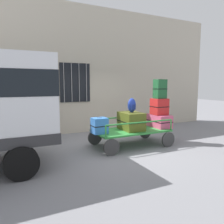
# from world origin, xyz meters

# --- Properties ---
(ground_plane) EXTENTS (40.00, 40.00, 0.00)m
(ground_plane) POSITION_xyz_m (0.00, 0.00, 0.00)
(ground_plane) COLOR gray
(building_wall) EXTENTS (12.00, 0.38, 5.00)m
(building_wall) POSITION_xyz_m (-0.00, 2.64, 2.50)
(building_wall) COLOR #BCB29E
(building_wall) RESTS_ON ground
(luggage_cart) EXTENTS (2.42, 1.29, 0.52)m
(luggage_cart) POSITION_xyz_m (0.39, -0.08, 0.42)
(luggage_cart) COLOR #2D8438
(luggage_cart) RESTS_ON ground
(cart_railing) EXTENTS (2.29, 1.16, 0.34)m
(cart_railing) POSITION_xyz_m (0.39, -0.08, 0.80)
(cart_railing) COLOR #2D8438
(cart_railing) RESTS_ON luggage_cart
(suitcase_left_bottom) EXTENTS (0.45, 0.39, 0.46)m
(suitcase_left_bottom) POSITION_xyz_m (-0.70, -0.11, 0.74)
(suitcase_left_bottom) COLOR #3372C6
(suitcase_left_bottom) RESTS_ON luggage_cart
(suitcase_midleft_bottom) EXTENTS (0.62, 0.87, 0.56)m
(suitcase_midleft_bottom) POSITION_xyz_m (0.39, -0.08, 0.79)
(suitcase_midleft_bottom) COLOR #4C5119
(suitcase_midleft_bottom) RESTS_ON luggage_cart
(suitcase_center_bottom) EXTENTS (0.52, 0.87, 0.42)m
(suitcase_center_bottom) POSITION_xyz_m (1.47, -0.09, 0.72)
(suitcase_center_bottom) COLOR #CC4C72
(suitcase_center_bottom) RESTS_ON luggage_cart
(suitcase_center_middle) EXTENTS (0.49, 0.46, 0.54)m
(suitcase_center_middle) POSITION_xyz_m (1.47, -0.09, 1.20)
(suitcase_center_middle) COLOR #B21E1E
(suitcase_center_middle) RESTS_ON suitcase_center_bottom
(suitcase_center_top) EXTENTS (0.38, 0.30, 0.63)m
(suitcase_center_top) POSITION_xyz_m (1.47, -0.10, 1.79)
(suitcase_center_top) COLOR #194C28
(suitcase_center_top) RESTS_ON suitcase_center_middle
(backpack) EXTENTS (0.27, 0.22, 0.44)m
(backpack) POSITION_xyz_m (0.38, -0.13, 1.29)
(backpack) COLOR navy
(backpack) RESTS_ON suitcase_midleft_bottom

